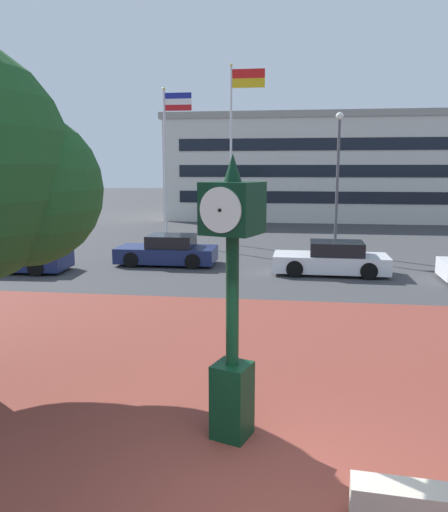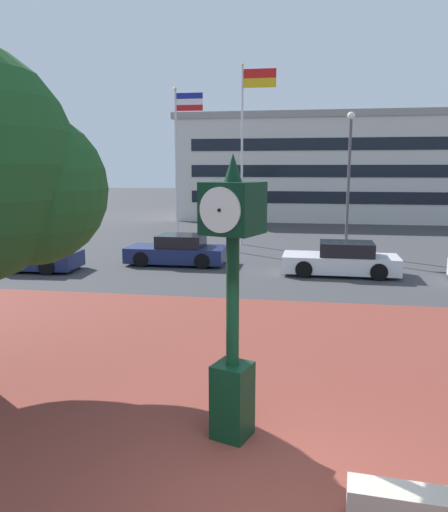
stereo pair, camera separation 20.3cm
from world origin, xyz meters
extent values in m
plane|color=#38383A|center=(0.00, 0.00, 0.00)|extent=(200.00, 200.00, 0.00)
cube|color=brown|center=(0.00, 2.95, 0.00)|extent=(44.00, 13.89, 0.01)
cube|color=black|center=(-0.66, 1.65, 0.58)|extent=(0.67, 0.67, 1.16)
cylinder|color=black|center=(-0.66, 1.65, 2.15)|extent=(0.19, 0.19, 1.97)
cube|color=black|center=(-0.66, 1.65, 3.50)|extent=(0.94, 0.94, 0.74)
cylinder|color=white|center=(-0.53, 2.01, 3.50)|extent=(0.60, 0.23, 0.62)
sphere|color=black|center=(-0.53, 2.03, 3.50)|extent=(0.05, 0.05, 0.05)
cylinder|color=white|center=(-0.79, 1.28, 3.50)|extent=(0.60, 0.23, 0.62)
sphere|color=black|center=(-0.79, 1.26, 3.50)|extent=(0.05, 0.05, 0.05)
cone|color=black|center=(-0.66, 1.65, 4.07)|extent=(0.26, 0.26, 0.40)
sphere|color=#1E5123|center=(-4.77, 3.40, 3.68)|extent=(2.89, 2.89, 2.89)
cube|color=navy|center=(-10.94, 13.04, 0.44)|extent=(4.65, 2.00, 0.64)
cube|color=black|center=(-10.71, 13.05, 1.00)|extent=(2.18, 1.62, 0.56)
cylinder|color=black|center=(-12.39, 13.78, 0.32)|extent=(0.65, 0.25, 0.64)
cylinder|color=black|center=(-9.48, 12.30, 0.32)|extent=(0.65, 0.25, 0.64)
cylinder|color=black|center=(-9.57, 13.93, 0.32)|extent=(0.65, 0.25, 0.64)
cube|color=navy|center=(-5.12, 15.32, 0.44)|extent=(4.21, 1.89, 0.64)
cube|color=black|center=(-4.91, 15.32, 1.00)|extent=(1.94, 1.61, 0.56)
cylinder|color=black|center=(-6.41, 14.44, 0.32)|extent=(0.64, 0.22, 0.64)
cylinder|color=black|center=(-6.42, 16.18, 0.32)|extent=(0.64, 0.22, 0.64)
cylinder|color=black|center=(-3.81, 14.45, 0.32)|extent=(0.64, 0.22, 0.64)
cylinder|color=black|center=(-3.82, 16.20, 0.32)|extent=(0.64, 0.22, 0.64)
cube|color=silver|center=(1.70, 14.23, 0.44)|extent=(4.43, 1.87, 0.64)
cube|color=black|center=(1.92, 14.22, 1.00)|extent=(2.05, 1.57, 0.56)
cylinder|color=black|center=(0.32, 13.42, 0.32)|extent=(0.64, 0.23, 0.64)
cylinder|color=black|center=(0.35, 15.09, 0.32)|extent=(0.64, 0.23, 0.64)
cylinder|color=black|center=(3.04, 13.37, 0.32)|extent=(0.64, 0.23, 0.64)
cylinder|color=black|center=(3.07, 15.03, 0.32)|extent=(0.64, 0.23, 0.64)
cylinder|color=silver|center=(-6.65, 21.41, 4.07)|extent=(0.12, 0.12, 8.14)
sphere|color=gold|center=(-6.65, 21.41, 8.20)|extent=(0.14, 0.14, 0.14)
cube|color=navy|center=(-5.89, 21.41, 7.84)|extent=(1.41, 0.02, 0.31)
cube|color=white|center=(-5.89, 21.41, 7.53)|extent=(1.41, 0.02, 0.31)
cube|color=red|center=(-5.89, 21.41, 7.23)|extent=(1.41, 0.02, 0.31)
cylinder|color=silver|center=(-3.09, 21.41, 4.62)|extent=(0.12, 0.12, 9.24)
sphere|color=gold|center=(-3.09, 21.41, 9.30)|extent=(0.14, 0.14, 0.14)
cube|color=red|center=(-2.19, 21.41, 8.86)|extent=(1.67, 0.02, 0.46)
cube|color=gold|center=(-2.19, 21.41, 8.39)|extent=(1.67, 0.02, 0.46)
cube|color=beige|center=(3.33, 38.27, 3.89)|extent=(26.23, 10.68, 7.79)
cube|color=gray|center=(3.33, 38.27, 8.04)|extent=(26.76, 10.90, 0.50)
cube|color=black|center=(3.33, 32.91, 1.95)|extent=(23.61, 0.04, 0.90)
cube|color=black|center=(3.33, 32.91, 3.89)|extent=(23.61, 0.04, 0.90)
cube|color=black|center=(3.33, 32.91, 5.84)|extent=(23.61, 0.04, 0.90)
cylinder|color=#4C4C51|center=(2.27, 19.22, 3.16)|extent=(0.14, 0.14, 6.32)
sphere|color=white|center=(2.27, 19.22, 6.47)|extent=(0.36, 0.36, 0.36)
camera|label=1|loc=(0.18, -5.47, 4.05)|focal=35.39mm
camera|label=2|loc=(0.38, -5.44, 4.05)|focal=35.39mm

